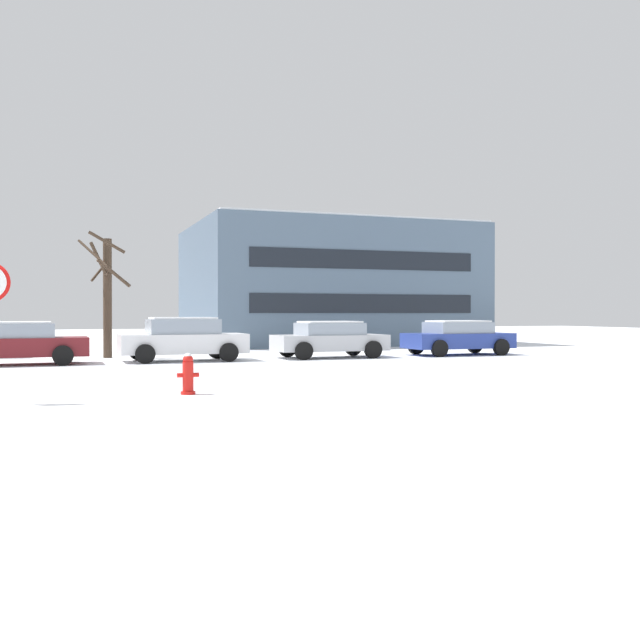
{
  "coord_description": "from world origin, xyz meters",
  "views": [
    {
      "loc": [
        -0.01,
        -15.81,
        1.65
      ],
      "look_at": [
        7.67,
        5.47,
        1.43
      ],
      "focal_mm": 40.85,
      "sensor_mm": 36.0,
      "label": 1
    }
  ],
  "objects_px": {
    "parked_car_white": "(183,339)",
    "parked_car_blue": "(458,337)",
    "parked_car_silver": "(330,339)",
    "fire_hydrant": "(188,374)",
    "parked_car_maroon": "(13,343)"
  },
  "relations": [
    {
      "from": "parked_car_maroon",
      "to": "parked_car_white",
      "type": "height_order",
      "value": "parked_car_white"
    },
    {
      "from": "parked_car_white",
      "to": "parked_car_blue",
      "type": "height_order",
      "value": "parked_car_white"
    },
    {
      "from": "parked_car_white",
      "to": "fire_hydrant",
      "type": "bearing_deg",
      "value": -98.57
    },
    {
      "from": "parked_car_maroon",
      "to": "parked_car_blue",
      "type": "height_order",
      "value": "parked_car_maroon"
    },
    {
      "from": "parked_car_maroon",
      "to": "parked_car_silver",
      "type": "height_order",
      "value": "parked_car_maroon"
    },
    {
      "from": "parked_car_maroon",
      "to": "fire_hydrant",
      "type": "bearing_deg",
      "value": -69.4
    },
    {
      "from": "parked_car_white",
      "to": "parked_car_silver",
      "type": "bearing_deg",
      "value": 0.03
    },
    {
      "from": "fire_hydrant",
      "to": "parked_car_silver",
      "type": "bearing_deg",
      "value": 55.97
    },
    {
      "from": "fire_hydrant",
      "to": "parked_car_maroon",
      "type": "bearing_deg",
      "value": 110.6
    },
    {
      "from": "fire_hydrant",
      "to": "parked_car_blue",
      "type": "bearing_deg",
      "value": 39.75
    },
    {
      "from": "fire_hydrant",
      "to": "parked_car_silver",
      "type": "relative_size",
      "value": 0.2
    },
    {
      "from": "parked_car_white",
      "to": "parked_car_silver",
      "type": "xyz_separation_m",
      "value": [
        5.37,
        0.0,
        -0.07
      ]
    },
    {
      "from": "parked_car_maroon",
      "to": "parked_car_white",
      "type": "xyz_separation_m",
      "value": [
        5.37,
        0.05,
        0.05
      ]
    },
    {
      "from": "parked_car_silver",
      "to": "parked_car_blue",
      "type": "xyz_separation_m",
      "value": [
        5.37,
        -0.02,
        0.0
      ]
    },
    {
      "from": "fire_hydrant",
      "to": "parked_car_blue",
      "type": "xyz_separation_m",
      "value": [
        12.28,
        10.22,
        0.28
      ]
    }
  ]
}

